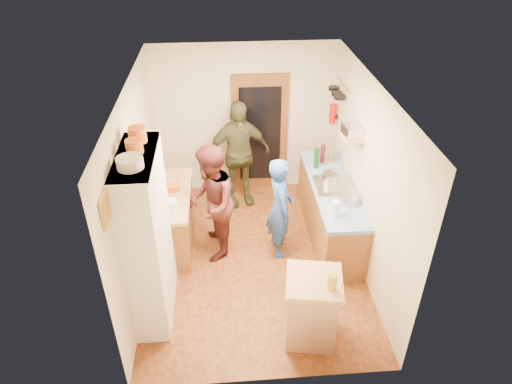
{
  "coord_description": "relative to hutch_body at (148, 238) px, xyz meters",
  "views": [
    {
      "loc": [
        -0.37,
        -5.05,
        4.45
      ],
      "look_at": [
        0.04,
        0.15,
        1.06
      ],
      "focal_mm": 32.0,
      "sensor_mm": 36.0,
      "label": 1
    }
  ],
  "objects": [
    {
      "name": "orange_bowl",
      "position": [
        0.18,
        1.35,
        -0.16
      ],
      "size": [
        0.2,
        0.2,
        0.08
      ],
      "primitive_type": "cylinder",
      "rotation": [
        0.0,
        0.0,
        -0.08
      ],
      "color": "orange",
      "rests_on": "left_counter_top"
    },
    {
      "name": "radio",
      "position": [
        2.67,
        1.25,
        0.69
      ],
      "size": [
        0.25,
        0.32,
        0.15
      ],
      "primitive_type": "cube",
      "rotation": [
        0.0,
        0.0,
        0.1
      ],
      "color": "silver",
      "rests_on": "wall_shelf"
    },
    {
      "name": "door_frame",
      "position": [
        1.55,
        2.77,
        -0.05
      ],
      "size": [
        0.95,
        0.06,
        2.1
      ],
      "primitive_type": "cube",
      "color": "brown",
      "rests_on": "ground"
    },
    {
      "name": "picture_frame",
      "position": [
        -0.18,
        -0.75,
        0.95
      ],
      "size": [
        0.03,
        0.25,
        0.3
      ],
      "primitive_type": "cube",
      "color": "gold",
      "rests_on": "wall_left"
    },
    {
      "name": "floor",
      "position": [
        1.3,
        0.8,
        -1.11
      ],
      "size": [
        3.0,
        4.0,
        0.02
      ],
      "primitive_type": "cube",
      "color": "brown",
      "rests_on": "ground"
    },
    {
      "name": "ceiling",
      "position": [
        1.3,
        0.8,
        1.51
      ],
      "size": [
        3.0,
        4.0,
        0.02
      ],
      "primitive_type": "cube",
      "color": "silver",
      "rests_on": "ground"
    },
    {
      "name": "mixing_bowl",
      "position": [
        2.6,
        0.83,
        -0.15
      ],
      "size": [
        0.35,
        0.35,
        0.1
      ],
      "primitive_type": "cylinder",
      "rotation": [
        0.0,
        0.0,
        -0.33
      ],
      "color": "silver",
      "rests_on": "right_counter_top"
    },
    {
      "name": "right_counter_base",
      "position": [
        2.5,
        1.3,
        -0.68
      ],
      "size": [
        0.6,
        2.2,
        0.84
      ],
      "primitive_type": "cube",
      "color": "#985A34",
      "rests_on": "ground"
    },
    {
      "name": "wall_right",
      "position": [
        2.81,
        0.8,
        0.2
      ],
      "size": [
        0.02,
        4.0,
        2.6
      ],
      "primitive_type": "cube",
      "color": "beige",
      "rests_on": "ground"
    },
    {
      "name": "door_glass",
      "position": [
        1.55,
        2.74,
        -0.05
      ],
      "size": [
        0.7,
        0.02,
        1.7
      ],
      "primitive_type": "cube",
      "color": "black",
      "rests_on": "door_frame"
    },
    {
      "name": "person_hob",
      "position": [
        1.71,
        0.94,
        -0.33
      ],
      "size": [
        0.41,
        0.59,
        1.54
      ],
      "primitive_type": "imported",
      "rotation": [
        0.0,
        0.0,
        1.64
      ],
      "color": "#284BA2",
      "rests_on": "ground"
    },
    {
      "name": "ext_bracket",
      "position": [
        2.77,
        2.5,
        0.35
      ],
      "size": [
        0.06,
        0.1,
        0.04
      ],
      "primitive_type": "cube",
      "color": "black",
      "rests_on": "wall_right"
    },
    {
      "name": "person_back",
      "position": [
        1.17,
        2.31,
        -0.18
      ],
      "size": [
        1.15,
        0.68,
        1.84
      ],
      "primitive_type": "imported",
      "rotation": [
        0.0,
        0.0,
        0.23
      ],
      "color": "#3B3C24",
      "rests_on": "ground"
    },
    {
      "name": "wall_back",
      "position": [
        1.3,
        2.81,
        0.2
      ],
      "size": [
        3.0,
        0.02,
        2.6
      ],
      "primitive_type": "cube",
      "color": "beige",
      "rests_on": "ground"
    },
    {
      "name": "chopping_board",
      "position": [
        0.12,
        1.81,
        -0.19
      ],
      "size": [
        0.33,
        0.26,
        0.02
      ],
      "primitive_type": "cube",
      "rotation": [
        0.0,
        0.0,
        -0.15
      ],
      "color": "tan",
      "rests_on": "left_counter_top"
    },
    {
      "name": "toaster",
      "position": [
        0.15,
        0.77,
        -0.11
      ],
      "size": [
        0.29,
        0.24,
        0.19
      ],
      "primitive_type": "cube",
      "rotation": [
        0.0,
        0.0,
        0.32
      ],
      "color": "white",
      "rests_on": "left_counter_top"
    },
    {
      "name": "pan_hang_a",
      "position": [
        2.7,
        2.15,
        0.82
      ],
      "size": [
        0.18,
        0.18,
        0.05
      ],
      "primitive_type": "cylinder",
      "color": "black",
      "rests_on": "pan_rail"
    },
    {
      "name": "orange_pot_a",
      "position": [
        0.0,
        0.07,
        1.17
      ],
      "size": [
        0.18,
        0.18,
        0.14
      ],
      "primitive_type": "cylinder",
      "color": "orange",
      "rests_on": "hutch_top_shelf"
    },
    {
      "name": "wall_front",
      "position": [
        1.3,
        -1.21,
        0.2
      ],
      "size": [
        3.0,
        0.02,
        2.6
      ],
      "primitive_type": "cube",
      "color": "beige",
      "rests_on": "ground"
    },
    {
      "name": "left_counter_base",
      "position": [
        0.1,
        1.25,
        -0.68
      ],
      "size": [
        0.6,
        1.4,
        0.85
      ],
      "primitive_type": "cube",
      "color": "#985A34",
      "rests_on": "ground"
    },
    {
      "name": "fire_extinguisher",
      "position": [
        2.71,
        2.5,
        0.4
      ],
      "size": [
        0.11,
        0.11,
        0.32
      ],
      "primitive_type": "cylinder",
      "color": "red",
      "rests_on": "wall_right"
    },
    {
      "name": "bottle_b",
      "position": [
        2.48,
        2.0,
        -0.05
      ],
      "size": [
        0.09,
        0.09,
        0.3
      ],
      "primitive_type": "cylinder",
      "rotation": [
        0.0,
        0.0,
        0.15
      ],
      "color": "#591419",
      "rests_on": "right_counter_top"
    },
    {
      "name": "wall_shelf",
      "position": [
        2.67,
        1.25,
        0.6
      ],
      "size": [
        0.26,
        0.42,
        0.03
      ],
      "primitive_type": "cube",
      "color": "tan",
      "rests_on": "wall_right"
    },
    {
      "name": "pan_hang_c",
      "position": [
        2.7,
        2.55,
        0.81
      ],
      "size": [
        0.17,
        0.17,
        0.05
      ],
      "primitive_type": "cylinder",
      "color": "black",
      "rests_on": "pan_rail"
    },
    {
      "name": "paper_towel",
      "position": [
        2.35,
        0.53,
        -0.09
      ],
      "size": [
        0.12,
        0.12,
        0.23
      ],
      "primitive_type": "cylinder",
      "rotation": [
        0.0,
        0.0,
        -0.17
      ],
      "color": "white",
      "rests_on": "right_counter_top"
    },
    {
      "name": "bottle_a",
      "position": [
        2.35,
        1.84,
        -0.04
      ],
      "size": [
        0.1,
        0.1,
        0.33
      ],
      "primitive_type": "cylinder",
      "rotation": [
        0.0,
        0.0,
        0.25
      ],
      "color": "#143F14",
      "rests_on": "right_counter_top"
    },
    {
      "name": "person_left",
      "position": [
        0.75,
        1.05,
        -0.23
      ],
      "size": [
        0.66,
        0.85,
        1.73
      ],
      "primitive_type": "imported",
      "rotation": [
        0.0,
        0.0,
        -1.58
      ],
      "color": "#4C1F1D",
      "rests_on": "ground"
    },
    {
      "name": "plate_stack",
      "position": [
        0.0,
        -0.26,
        1.16
      ],
      "size": [
        0.27,
        0.27,
        0.11
      ],
      "primitive_type": "cylinder",
      "color": "white",
      "rests_on": "hutch_top_shelf"
    },
    {
      "name": "hob",
      "position": [
        2.5,
        1.24,
        -0.18
      ],
      "size": [
        0.55,
        0.58,
        0.04
      ],
      "primitive_type": "cube",
      "color": "silver",
      "rests_on": "right_counter_top"
    },
    {
      "name": "hutch_body",
      "position": [
        0.0,
        0.0,
        0.0
      ],
      "size": [
        0.4,
        1.2,
        2.2
      ],
      "primitive_type": "cube",
      "color": "silver",
      "rests_on": "ground"
    },
    {
      "name": "island_base",
      "position": [
        1.86,
        -0.63,
        -0.67
      ],
      "size": [
        0.64,
        0.64,
        0.86
      ],
      "primitive_type": "cube",
      "rotation": [
        0.0,
        0.0,
        -0.17
      ],
      "color": "tan",
      "rests_on": "ground"
    },
    {
      "name": "left_counter_top",
      "position": [
        0.1,
        1.25,
        -0.23
      ],
      "size": [
        0.64,
        1.44,
        0.05
      ],
      "primitive_type": "cube",
      "color": "tan",
      "rests_on": "left_counter_base"
    },
    {
      "name": "cutting_board",
      "position": [
        1.82,
        -0.58,
        -0.21
      ],
      "size": [
        0.39,
        0.34,
        0.02
      ],
      "primitive_type": "cube",
      "rotation": [
        0.0,
        0.0,
        -0.17
      ],
      "color": "white",
      "rests_on": "island_top"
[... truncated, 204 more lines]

